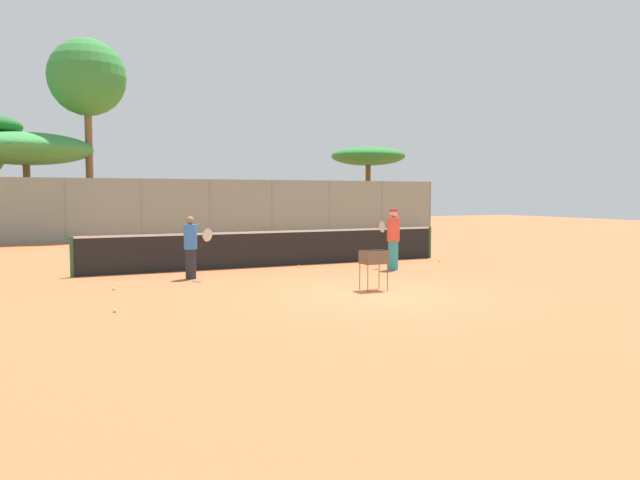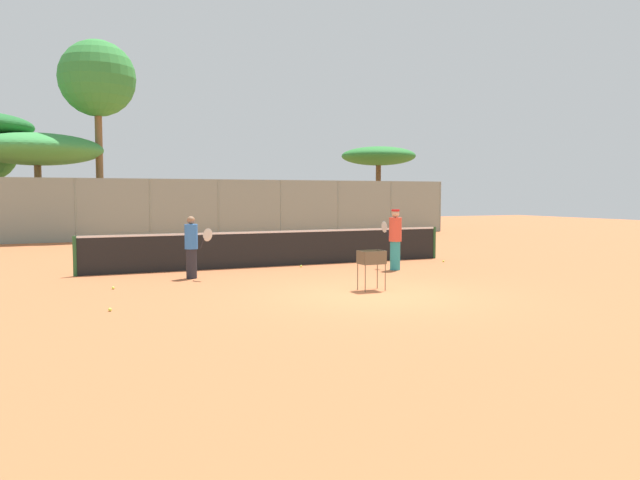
{
  "view_description": "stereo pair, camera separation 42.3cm",
  "coord_description": "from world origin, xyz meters",
  "views": [
    {
      "loc": [
        -6.93,
        -11.39,
        2.16
      ],
      "look_at": [
        0.01,
        2.91,
        1.0
      ],
      "focal_mm": 35.0,
      "sensor_mm": 36.0,
      "label": 1
    },
    {
      "loc": [
        -6.55,
        -11.57,
        2.16
      ],
      "look_at": [
        0.01,
        2.91,
        1.0
      ],
      "focal_mm": 35.0,
      "sensor_mm": 36.0,
      "label": 2
    }
  ],
  "objects": [
    {
      "name": "ball_cart",
      "position": [
        0.26,
        0.65,
        0.67
      ],
      "size": [
        0.56,
        0.41,
        0.9
      ],
      "color": "brown",
      "rests_on": "ground_plane"
    },
    {
      "name": "tree_2",
      "position": [
        13.81,
        24.11,
        4.63
      ],
      "size": [
        4.83,
        4.83,
        5.27
      ],
      "color": "brown",
      "rests_on": "ground_plane"
    },
    {
      "name": "tennis_ball_2",
      "position": [
        5.25,
        4.88,
        0.03
      ],
      "size": [
        0.07,
        0.07,
        0.07
      ],
      "primitive_type": "sphere",
      "color": "#D1E54C",
      "rests_on": "ground_plane"
    },
    {
      "name": "tennis_ball_0",
      "position": [
        0.55,
        5.45,
        0.03
      ],
      "size": [
        0.07,
        0.07,
        0.07
      ],
      "primitive_type": "sphere",
      "color": "#D1E54C",
      "rests_on": "ground_plane"
    },
    {
      "name": "ground_plane",
      "position": [
        0.0,
        0.0,
        0.0
      ],
      "size": [
        80.0,
        80.0,
        0.0
      ],
      "primitive_type": "plane",
      "color": "#B26038"
    },
    {
      "name": "tennis_net",
      "position": [
        0.0,
        6.04,
        0.56
      ],
      "size": [
        11.49,
        0.1,
        1.07
      ],
      "color": "#26592D",
      "rests_on": "ground_plane"
    },
    {
      "name": "player_white_outfit",
      "position": [
        -2.97,
        4.34,
        0.83
      ],
      "size": [
        0.64,
        0.73,
        1.61
      ],
      "rotation": [
        0.0,
        0.0,
        5.4
      ],
      "color": "#26262D",
      "rests_on": "ground_plane"
    },
    {
      "name": "back_fence",
      "position": [
        0.0,
        18.81,
        1.46
      ],
      "size": [
        30.0,
        0.08,
        2.92
      ],
      "color": "gray",
      "rests_on": "ground_plane"
    },
    {
      "name": "tree_1",
      "position": [
        -3.75,
        20.64,
        7.68
      ],
      "size": [
        3.64,
        3.64,
        9.58
      ],
      "color": "brown",
      "rests_on": "ground_plane"
    },
    {
      "name": "player_red_cap",
      "position": [
        2.75,
        3.74,
        0.9
      ],
      "size": [
        0.36,
        0.92,
        1.74
      ],
      "rotation": [
        0.0,
        0.0,
        1.66
      ],
      "color": "teal",
      "rests_on": "ground_plane"
    },
    {
      "name": "tennis_ball_1",
      "position": [
        -5.38,
        0.43,
        0.03
      ],
      "size": [
        0.07,
        0.07,
        0.07
      ],
      "primitive_type": "sphere",
      "color": "#D1E54C",
      "rests_on": "ground_plane"
    },
    {
      "name": "tennis_ball_3",
      "position": [
        -5.03,
        3.23,
        0.03
      ],
      "size": [
        0.07,
        0.07,
        0.07
      ],
      "primitive_type": "sphere",
      "color": "#D1E54C",
      "rests_on": "ground_plane"
    },
    {
      "name": "tree_3",
      "position": [
        -6.5,
        21.09,
        4.28
      ],
      "size": [
        6.02,
        6.02,
        5.05
      ],
      "color": "brown",
      "rests_on": "ground_plane"
    }
  ]
}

